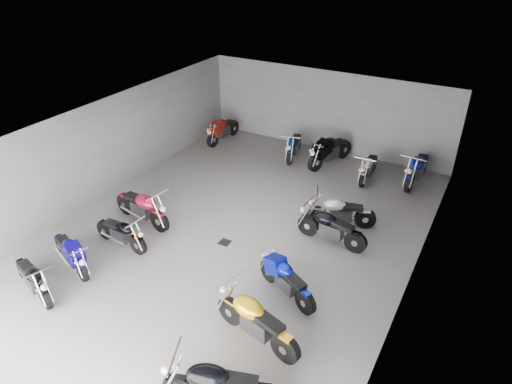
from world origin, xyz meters
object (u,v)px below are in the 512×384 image
motorcycle_left_a (33,279)px  motorcycle_back_c (294,145)px  motorcycle_right_c (286,280)px  motorcycle_right_e (331,228)px  motorcycle_back_d (330,151)px  motorcycle_left_c (121,233)px  drain_grate (225,242)px  motorcycle_right_b (256,321)px  motorcycle_left_b (70,253)px  motorcycle_right_f (340,212)px  motorcycle_back_e (369,167)px  motorcycle_back_a (223,130)px  motorcycle_back_f (417,168)px  motorcycle_left_d (142,207)px

motorcycle_left_a → motorcycle_back_c: bearing=-175.0°
motorcycle_right_c → motorcycle_right_e: 2.57m
motorcycle_left_a → motorcycle_back_d: 10.87m
motorcycle_right_c → motorcycle_back_d: 7.48m
motorcycle_left_c → motorcycle_right_c: motorcycle_right_c is taller
drain_grate → motorcycle_left_c: motorcycle_left_c is taller
motorcycle_right_b → motorcycle_back_d: 9.04m
motorcycle_left_b → motorcycle_right_f: (5.47, 5.31, 0.02)m
motorcycle_right_b → motorcycle_back_e: motorcycle_right_b is taller
motorcycle_back_a → drain_grate: bearing=125.4°
motorcycle_right_c → motorcycle_back_d: bearing=38.2°
motorcycle_right_b → motorcycle_back_f: 9.12m
drain_grate → motorcycle_right_b: (2.53, -2.67, 0.54)m
motorcycle_back_c → motorcycle_back_f: bearing=169.9°
motorcycle_back_c → motorcycle_back_e: motorcycle_back_c is taller
motorcycle_left_a → motorcycle_left_b: bearing=-162.3°
motorcycle_left_b → motorcycle_right_f: size_ratio=0.98×
motorcycle_left_a → motorcycle_back_d: size_ratio=0.82×
motorcycle_left_d → motorcycle_back_f: (6.66, 6.66, 0.02)m
motorcycle_back_a → motorcycle_right_b: bearing=128.8°
drain_grate → motorcycle_left_d: motorcycle_left_d is taller
motorcycle_back_a → motorcycle_back_f: bearing=-176.2°
motorcycle_right_f → motorcycle_left_c: bearing=105.8°
motorcycle_back_c → motorcycle_left_b: bearing=63.7°
motorcycle_left_b → motorcycle_right_b: (5.43, 0.22, 0.07)m
motorcycle_left_d → motorcycle_back_e: 7.96m
motorcycle_right_f → motorcycle_back_a: 7.52m
motorcycle_left_c → motorcycle_back_c: bearing=171.5°
motorcycle_left_d → motorcycle_right_f: 5.95m
motorcycle_left_c → motorcycle_right_b: size_ratio=0.85×
motorcycle_back_e → motorcycle_right_e: bearing=91.2°
motorcycle_right_c → motorcycle_back_f: motorcycle_back_f is taller
motorcycle_right_b → motorcycle_right_e: motorcycle_right_b is taller
drain_grate → motorcycle_right_f: bearing=43.3°
motorcycle_left_a → motorcycle_right_e: 7.81m
motorcycle_right_f → motorcycle_right_c: bearing=155.9°
motorcycle_right_b → motorcycle_right_c: size_ratio=1.21×
motorcycle_left_d → motorcycle_back_a: motorcycle_left_d is taller
motorcycle_right_b → motorcycle_back_f: motorcycle_back_f is taller
motorcycle_left_a → motorcycle_right_b: motorcycle_right_b is taller
motorcycle_right_c → motorcycle_right_f: bearing=23.4°
motorcycle_right_f → motorcycle_back_f: size_ratio=0.84×
motorcycle_left_a → motorcycle_right_b: (5.42, 1.38, 0.07)m
motorcycle_back_a → motorcycle_right_e: bearing=147.2°
motorcycle_left_d → motorcycle_back_c: 6.76m
motorcycle_left_b → motorcycle_back_c: size_ratio=0.93×
motorcycle_left_b → motorcycle_back_a: motorcycle_back_a is taller
motorcycle_left_b → motorcycle_back_e: bearing=168.5°
motorcycle_left_c → motorcycle_left_a: bearing=-6.5°
motorcycle_right_b → motorcycle_right_e: bearing=11.3°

